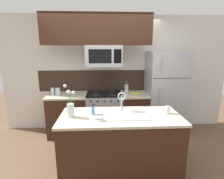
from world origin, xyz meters
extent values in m
plane|color=brown|center=(0.00, 0.00, 0.00)|extent=(10.00, 10.00, 0.00)
cube|color=silver|center=(0.30, 1.28, 1.30)|extent=(5.20, 0.10, 2.60)
cube|color=#332319|center=(0.00, 1.22, 1.15)|extent=(2.97, 0.01, 0.48)
cube|color=#381E14|center=(-0.79, 0.90, 0.44)|extent=(0.83, 0.62, 0.88)
cube|color=beige|center=(-0.79, 0.90, 0.89)|extent=(0.86, 0.65, 0.03)
cube|color=#381E14|center=(0.66, 0.90, 0.44)|extent=(0.56, 0.62, 0.88)
cube|color=beige|center=(0.66, 0.90, 0.89)|extent=(0.59, 0.65, 0.03)
cube|color=#A8AAAF|center=(0.00, 0.90, 0.46)|extent=(0.76, 0.62, 0.91)
cube|color=black|center=(0.00, 0.90, 0.92)|extent=(0.76, 0.62, 0.01)
cylinder|color=black|center=(-0.18, 0.76, 0.93)|extent=(0.15, 0.15, 0.01)
cylinder|color=black|center=(0.18, 0.76, 0.93)|extent=(0.15, 0.15, 0.01)
cylinder|color=black|center=(-0.18, 1.04, 0.93)|extent=(0.15, 0.15, 0.01)
cylinder|color=black|center=(0.18, 1.04, 0.93)|extent=(0.15, 0.15, 0.01)
cylinder|color=black|center=(-0.27, 0.58, 0.85)|extent=(0.03, 0.02, 0.03)
cylinder|color=black|center=(-0.14, 0.58, 0.85)|extent=(0.03, 0.02, 0.03)
cylinder|color=black|center=(0.00, 0.58, 0.85)|extent=(0.03, 0.02, 0.03)
cylinder|color=black|center=(0.14, 0.58, 0.85)|extent=(0.03, 0.02, 0.03)
cylinder|color=black|center=(0.27, 0.58, 0.85)|extent=(0.03, 0.02, 0.03)
cube|color=#A8AAAF|center=(0.00, 0.88, 1.73)|extent=(0.74, 0.40, 0.42)
cube|color=black|center=(-0.07, 0.68, 1.73)|extent=(0.45, 0.00, 0.27)
cube|color=black|center=(0.27, 0.68, 1.73)|extent=(0.15, 0.00, 0.27)
cube|color=#381E14|center=(-0.13, 0.85, 2.24)|extent=(2.15, 0.34, 0.60)
cube|color=#A8AAAF|center=(1.34, 0.92, 0.91)|extent=(0.79, 0.72, 1.81)
cube|color=black|center=(1.34, 0.56, 1.31)|extent=(0.75, 0.00, 0.01)
cylinder|color=#99999E|center=(1.10, 0.54, 1.56)|extent=(0.01, 0.01, 0.33)
cylinder|color=#99999E|center=(1.10, 0.54, 0.76)|extent=(0.01, 0.01, 0.69)
cylinder|color=silver|center=(-1.11, 0.92, 0.98)|extent=(0.08, 0.08, 0.13)
cylinder|color=#B2B2B7|center=(-1.11, 0.92, 1.05)|extent=(0.08, 0.08, 0.01)
cylinder|color=silver|center=(-0.99, 0.89, 0.99)|extent=(0.10, 0.10, 0.16)
cylinder|color=black|center=(-0.99, 0.89, 1.08)|extent=(0.10, 0.10, 0.02)
ellipsoid|color=yellow|center=(0.67, 0.83, 0.93)|extent=(0.17, 0.11, 0.05)
ellipsoid|color=yellow|center=(0.68, 0.85, 0.93)|extent=(0.18, 0.07, 0.05)
ellipsoid|color=yellow|center=(0.68, 0.83, 0.93)|extent=(0.18, 0.06, 0.06)
ellipsoid|color=yellow|center=(0.69, 0.85, 0.93)|extent=(0.17, 0.11, 0.06)
cylinder|color=brown|center=(0.68, 0.84, 0.96)|extent=(0.02, 0.02, 0.03)
cylinder|color=silver|center=(0.49, 0.96, 1.00)|extent=(0.09, 0.09, 0.18)
cylinder|color=#A3A3AA|center=(0.49, 0.96, 1.10)|extent=(0.08, 0.08, 0.02)
cylinder|color=#A3A3AA|center=(0.49, 0.96, 1.14)|extent=(0.01, 0.01, 0.05)
sphere|color=#A3A3AA|center=(0.49, 0.96, 1.17)|extent=(0.02, 0.02, 0.02)
cube|color=#381E14|center=(0.23, -0.35, 0.44)|extent=(1.76, 0.77, 0.88)
cube|color=beige|center=(0.23, -0.35, 0.89)|extent=(1.79, 0.80, 0.03)
cube|color=#ADAFB5|center=(0.27, -0.35, 0.91)|extent=(0.76, 0.42, 0.01)
cube|color=#ADAFB5|center=(0.09, -0.35, 0.84)|extent=(0.30, 0.32, 0.15)
cube|color=#ADAFB5|center=(0.44, -0.35, 0.84)|extent=(0.30, 0.32, 0.15)
cylinder|color=#B7BABF|center=(0.27, -0.10, 0.92)|extent=(0.04, 0.04, 0.02)
cylinder|color=#B7BABF|center=(0.27, -0.10, 1.04)|extent=(0.02, 0.02, 0.22)
torus|color=#B7BABF|center=(0.27, -0.15, 1.15)|extent=(0.13, 0.02, 0.13)
cylinder|color=#B7BABF|center=(0.27, -0.21, 1.12)|extent=(0.02, 0.02, 0.06)
cube|color=#B7BABF|center=(0.30, -0.10, 0.95)|extent=(0.07, 0.01, 0.01)
cylinder|color=#4C93C6|center=(-0.18, -0.29, 0.98)|extent=(0.05, 0.05, 0.13)
cylinder|color=black|center=(-0.18, -0.29, 1.05)|extent=(0.02, 0.02, 0.02)
cube|color=black|center=(-0.16, -0.29, 1.07)|extent=(0.03, 0.01, 0.01)
cylinder|color=silver|center=(0.95, -0.31, 0.97)|extent=(0.07, 0.07, 0.11)
cylinder|color=silver|center=(-0.49, -0.37, 1.01)|extent=(0.10, 0.10, 0.20)
cylinder|color=silver|center=(-0.49, -0.37, 0.95)|extent=(0.09, 0.09, 0.06)
cylinder|color=#386B2D|center=(-0.50, -0.36, 1.12)|extent=(0.03, 0.02, 0.31)
sphere|color=silver|center=(-0.51, -0.35, 1.28)|extent=(0.06, 0.06, 0.06)
cylinder|color=#386B2D|center=(-0.52, -0.37, 1.17)|extent=(0.07, 0.01, 0.40)
sphere|color=silver|center=(-0.56, -0.38, 1.37)|extent=(0.05, 0.05, 0.05)
cylinder|color=#386B2D|center=(-0.47, -0.36, 1.12)|extent=(0.05, 0.02, 0.30)
sphere|color=silver|center=(-0.45, -0.36, 1.27)|extent=(0.05, 0.05, 0.05)
camera|label=1|loc=(-0.03, -2.77, 1.88)|focal=28.00mm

